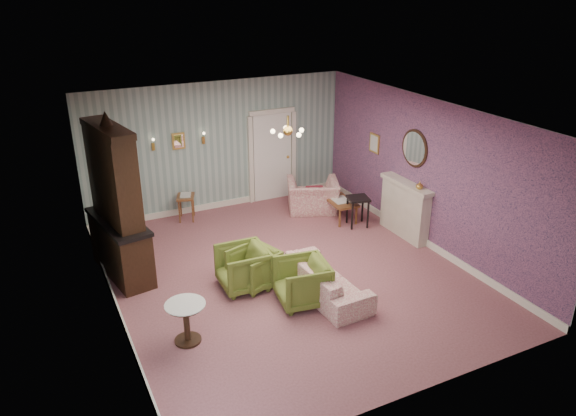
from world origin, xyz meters
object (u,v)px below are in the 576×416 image
olive_chair_c (243,266)px  wingback_chair (313,191)px  pedestal_table (187,323)px  coffee_table (340,209)px  olive_chair_a (302,280)px  dresser (115,199)px  olive_chair_b (254,266)px  sofa_chintz (325,274)px  fireplace (405,209)px  side_table_black (357,212)px

olive_chair_c → wingback_chair: (2.67, 2.40, 0.08)m
pedestal_table → coffee_table: bearing=33.0°
olive_chair_a → olive_chair_c: 1.11m
dresser → olive_chair_c: bearing=-48.0°
olive_chair_b → dresser: (-1.95, 1.42, 1.08)m
olive_chair_b → coffee_table: (2.80, 1.77, -0.14)m
olive_chair_a → pedestal_table: olive_chair_a is taller
wingback_chair → coffee_table: wingback_chair is taller
olive_chair_c → wingback_chair: size_ratio=0.73×
sofa_chintz → olive_chair_c: bearing=52.8°
fireplace → olive_chair_c: bearing=-172.9°
olive_chair_c → sofa_chintz: size_ratio=0.43×
olive_chair_c → dresser: size_ratio=0.28×
olive_chair_a → fireplace: bearing=122.6°
coffee_table → pedestal_table: pedestal_table is taller
olive_chair_c → side_table_black: (3.14, 1.27, -0.08)m
sofa_chintz → coffee_table: (1.85, 2.55, -0.15)m
wingback_chair → olive_chair_c: bearing=65.2°
olive_chair_c → dresser: bearing=-126.0°
olive_chair_a → dresser: bearing=-123.9°
wingback_chair → side_table_black: bearing=135.8°
olive_chair_a → olive_chair_c: size_ratio=1.00×
wingback_chair → side_table_black: wingback_chair is taller
olive_chair_c → dresser: 2.47m
olive_chair_b → coffee_table: bearing=104.6°
olive_chair_b → sofa_chintz: (0.96, -0.78, 0.01)m
pedestal_table → dresser: bearing=100.3°
fireplace → coffee_table: 1.52m
sofa_chintz → olive_chair_b: bearing=48.7°
olive_chair_b → wingback_chair: bearing=116.9°
olive_chair_b → olive_chair_c: olive_chair_c is taller
olive_chair_c → fireplace: 3.78m
olive_chair_c → coffee_table: bearing=122.5°
olive_chair_c → pedestal_table: 1.69m
olive_chair_b → dresser: size_ratio=0.26×
fireplace → coffee_table: (-0.75, 1.27, -0.35)m
olive_chair_a → pedestal_table: 2.01m
fireplace → coffee_table: bearing=120.7°
olive_chair_b → olive_chair_c: size_ratio=0.90×
dresser → olive_chair_a: bearing=-52.6°
olive_chair_a → fireplace: size_ratio=0.59×
olive_chair_a → side_table_black: (2.46, 2.14, -0.08)m
coffee_table → side_table_black: (0.14, -0.47, 0.10)m
sofa_chintz → dresser: 3.80m
wingback_chair → pedestal_table: bearing=64.2°
fireplace → side_table_black: 1.04m
olive_chair_b → wingback_chair: (2.47, 2.43, 0.12)m
fireplace → pedestal_table: bearing=-163.2°
olive_chair_b → pedestal_table: size_ratio=1.15×
side_table_black → olive_chair_a: bearing=-138.9°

